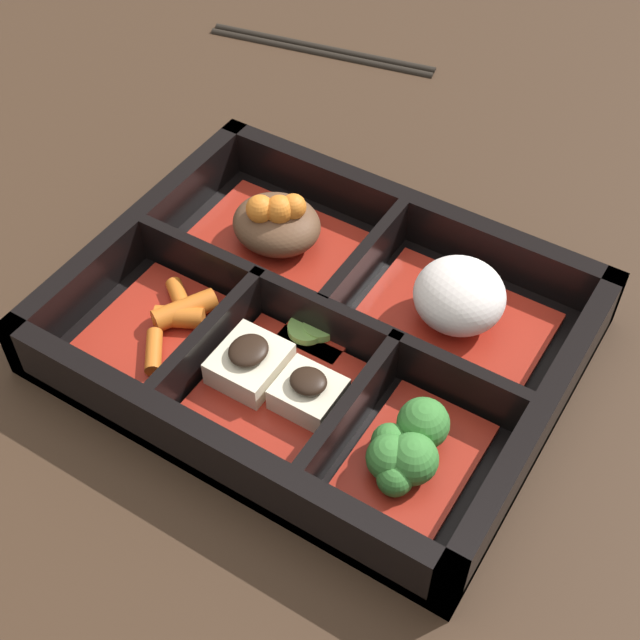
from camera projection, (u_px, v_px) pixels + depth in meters
ground_plane at (320, 345)px, 0.58m from camera, size 3.00×3.00×0.00m
bento_base at (320, 340)px, 0.58m from camera, size 0.31×0.25×0.01m
bento_rim at (319, 325)px, 0.56m from camera, size 0.31×0.25×0.04m
bowl_stew at (277, 228)px, 0.61m from camera, size 0.12×0.08×0.05m
bowl_rice at (458, 302)px, 0.56m from camera, size 0.12×0.08×0.05m
bowl_carrots at (165, 323)px, 0.57m from camera, size 0.07×0.09×0.02m
bowl_tofu at (276, 380)px, 0.54m from camera, size 0.08×0.09×0.03m
bowl_greens at (408, 452)px, 0.50m from camera, size 0.06×0.09×0.04m
bowl_pickles at (318, 329)px, 0.57m from camera, size 0.04×0.04×0.01m
chopsticks at (321, 48)px, 0.81m from camera, size 0.21×0.06×0.01m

